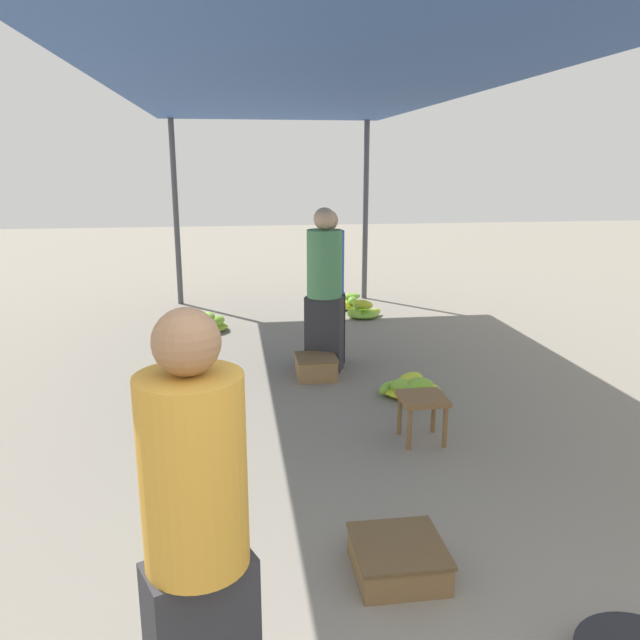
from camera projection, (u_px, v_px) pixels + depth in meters
name	position (u px, v px, depth m)	size (l,w,h in m)	color
canopy_post_back_left	(176.00, 214.00, 9.01)	(0.08, 0.08, 2.66)	#4C4C51
canopy_post_back_right	(366.00, 212.00, 9.39)	(0.08, 0.08, 2.66)	#4C4C51
canopy_tarp	(303.00, 83.00, 5.08)	(3.20, 8.30, 0.04)	#33569E
vendor_foreground	(197.00, 538.00, 2.06)	(0.45, 0.45, 1.63)	#2D2D33
stool	(422.00, 404.00, 4.67)	(0.34, 0.34, 0.36)	brown
banana_pile_left_0	(195.00, 512.00, 3.66)	(0.56, 0.68, 0.16)	#82B835
banana_pile_left_1	(182.00, 352.00, 6.64)	(0.42, 0.43, 0.23)	#95C031
banana_pile_left_2	(206.00, 324.00, 7.79)	(0.57, 0.49, 0.25)	#BACF2B
banana_pile_right_0	(363.00, 311.00, 8.46)	(0.56, 0.43, 0.25)	#C1D22A
banana_pile_right_1	(410.00, 388.00, 5.61)	(0.60, 0.61, 0.20)	#82B835
banana_pile_right_2	(349.00, 303.00, 8.96)	(0.46, 0.46, 0.24)	#7CB636
crate_near	(316.00, 367.00, 6.10)	(0.39, 0.39, 0.22)	olive
crate_mid	(398.00, 558.00, 3.18)	(0.46, 0.46, 0.18)	brown
shopper_walking_mid	(328.00, 285.00, 6.44)	(0.37, 0.36, 1.59)	#2D2D33
shopper_walking_far	(324.00, 288.00, 6.16)	(0.46, 0.46, 1.63)	#2D2D33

